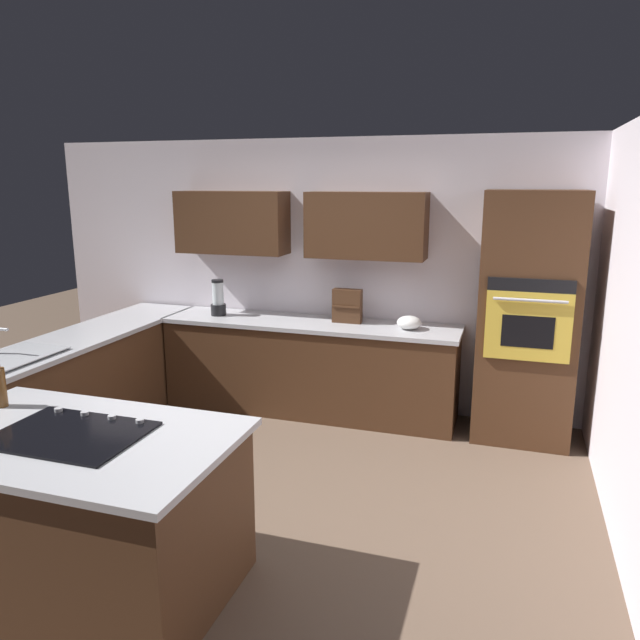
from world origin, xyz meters
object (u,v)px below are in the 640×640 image
cooktop (71,434)px  spice_rack (347,306)px  sink_unit (13,356)px  mixing_bowl (409,323)px  wall_oven (527,319)px  blender (218,300)px

cooktop → spice_rack: 3.03m
sink_unit → mixing_bowl: sink_unit is taller
wall_oven → blender: 2.90m
sink_unit → spice_rack: size_ratio=2.20×
sink_unit → mixing_bowl: 3.24m
sink_unit → cooktop: size_ratio=0.92×
spice_rack → blender: bearing=3.7°
cooktop → spice_rack: spice_rack is taller
wall_oven → blender: wall_oven is taller
blender → mixing_bowl: blender is taller
sink_unit → blender: 1.99m
sink_unit → mixing_bowl: bearing=-145.7°
wall_oven → cooktop: bearing=51.1°
wall_oven → cooktop: wall_oven is taller
mixing_bowl → sink_unit: bearing=34.3°
mixing_bowl → cooktop: bearing=65.5°
sink_unit → spice_rack: (-2.08, -1.91, 0.14)m
blender → spice_rack: (-1.30, -0.08, 0.01)m
cooktop → wall_oven: bearing=-128.9°
cooktop → spice_rack: (-0.70, -2.94, 0.15)m
spice_rack → wall_oven: bearing=177.0°
spice_rack → cooktop: bearing=76.6°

